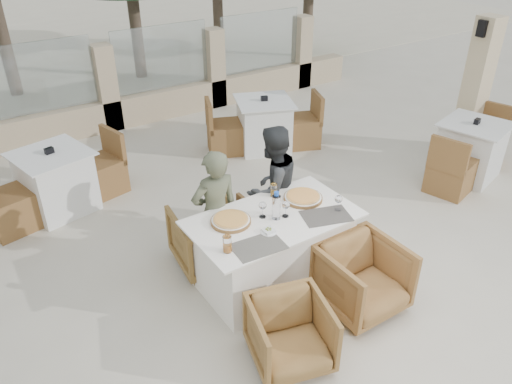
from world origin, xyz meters
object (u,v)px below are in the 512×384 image
wine_glass_centre (263,209)px  armchair_far_right (277,219)px  water_bottle (276,205)px  olive_dish (269,230)px  armchair_far_left (208,237)px  beer_glass_left (227,244)px  armchair_near_right (362,278)px  pizza_right (303,197)px  diner_right (272,188)px  armchair_near_left (290,334)px  bg_table_c (470,150)px  dining_table (273,250)px  bg_table_a (56,182)px  beer_glass_right (274,190)px  bg_table_b (264,125)px  wine_glass_near (286,208)px  diner_left (215,213)px  pizza_left (231,220)px  wine_glass_corner (338,202)px

wine_glass_centre → armchair_far_right: size_ratio=0.27×
water_bottle → olive_dish: size_ratio=2.58×
armchair_far_left → beer_glass_left: bearing=79.9°
armchair_near_right → pizza_right: bearing=94.4°
beer_glass_left → water_bottle: bearing=16.3°
diner_right → armchair_near_left: bearing=48.7°
pizza_right → bg_table_c: (3.13, 0.25, -0.41)m
dining_table → bg_table_a: bearing=118.7°
beer_glass_right → diner_right: size_ratio=0.10×
bg_table_b → bg_table_c: size_ratio=1.00×
bg_table_a → beer_glass_right: bearing=-66.9°
armchair_far_left → armchair_near_left: size_ratio=1.10×
armchair_near_right → bg_table_b: (1.21, 3.38, 0.05)m
wine_glass_centre → wine_glass_near: 0.22m
diner_right → dining_table: bearing=44.5°
bg_table_a → diner_right: bearing=-61.0°
armchair_near_right → bg_table_a: bg_table_a is taller
pizza_right → bg_table_b: (1.26, 2.53, -0.41)m
diner_left → armchair_far_left: bearing=-76.8°
pizza_right → diner_right: 0.48m
wine_glass_near → bg_table_a: wine_glass_near is taller
wine_glass_near → bg_table_b: (1.59, 2.68, -0.48)m
diner_left → bg_table_b: 2.98m
dining_table → armchair_near_left: dining_table is taller
armchair_far_left → bg_table_b: (2.07, 2.02, 0.06)m
beer_glass_left → armchair_near_left: 0.90m
armchair_far_right → bg_table_b: 2.47m
pizza_left → olive_dish: bearing=-57.9°
wine_glass_near → armchair_far_left: 0.99m
pizza_right → beer_glass_left: beer_glass_left is taller
beer_glass_left → dining_table: bearing=18.4°
wine_glass_centre → wine_glass_near: bearing=-30.9°
beer_glass_left → olive_dish: (0.45, 0.04, -0.05)m
dining_table → armchair_near_right: bearing=-56.7°
armchair_near_right → armchair_near_left: bearing=-170.2°
bg_table_b → bg_table_c: same height
diner_right → bg_table_a: (-1.79, 2.00, -0.31)m
bg_table_b → diner_right: bearing=-100.4°
beer_glass_right → pizza_left: bearing=-164.3°
wine_glass_near → beer_glass_left: size_ratio=1.20×
wine_glass_corner → armchair_far_right: bearing=102.2°
dining_table → wine_glass_corner: bearing=-22.0°
olive_dish → diner_left: (-0.18, 0.66, -0.11)m
beer_glass_left → beer_glass_right: 1.01m
beer_glass_right → diner_right: 0.33m
armchair_far_left → armchair_near_right: size_ratio=0.97×
wine_glass_corner → beer_glass_right: wine_glass_corner is taller
olive_dish → armchair_far_right: size_ratio=0.16×
wine_glass_centre → wine_glass_corner: size_ratio=1.00×
armchair_near_left → bg_table_c: size_ratio=0.39×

